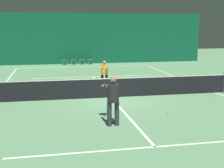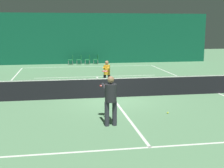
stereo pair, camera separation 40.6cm
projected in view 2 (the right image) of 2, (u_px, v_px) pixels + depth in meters
name	position (u px, v px, depth m)	size (l,w,h in m)	color
ground_plane	(112.00, 97.00, 14.99)	(60.00, 60.00, 0.00)	#56845B
backdrop_curtain	(86.00, 39.00, 28.31)	(23.00, 0.12, 4.55)	#0F5138
court_line_baseline_far	(89.00, 67.00, 26.53)	(11.00, 0.10, 0.00)	silver
court_line_service_far	(97.00, 77.00, 21.20)	(8.25, 0.10, 0.00)	silver
court_line_service_near	(150.00, 147.00, 8.79)	(8.25, 0.10, 0.00)	silver
court_line_sideline_right	(218.00, 93.00, 15.89)	(0.10, 23.80, 0.00)	silver
court_line_centre	(112.00, 97.00, 14.99)	(0.10, 12.80, 0.00)	silver
tennis_net	(112.00, 87.00, 14.90)	(12.00, 0.10, 1.07)	black
player_near	(110.00, 97.00, 10.57)	(0.48, 1.40, 1.72)	#2D2D38
player_far	(107.00, 72.00, 17.13)	(0.64, 1.33, 1.52)	black
courtside_chair_0	(71.00, 59.00, 27.87)	(0.44, 0.44, 0.84)	#99999E
courtside_chair_1	(80.00, 59.00, 27.99)	(0.44, 0.44, 0.84)	#99999E
courtside_chair_2	(88.00, 59.00, 28.12)	(0.44, 0.44, 0.84)	#99999E
courtside_chair_3	(96.00, 59.00, 28.24)	(0.44, 0.44, 0.84)	#99999E
tennis_ball	(168.00, 113.00, 12.19)	(0.07, 0.07, 0.07)	#D1DB33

